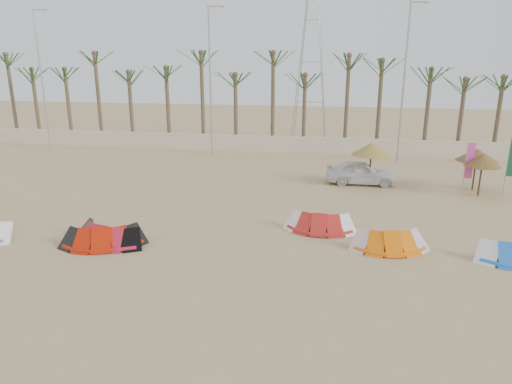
% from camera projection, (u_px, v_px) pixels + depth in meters
% --- Properties ---
extents(ground, '(120.00, 120.00, 0.00)m').
position_uv_depth(ground, '(226.00, 275.00, 15.91)').
color(ground, tan).
rests_on(ground, ground).
extents(boundary_wall, '(60.00, 0.30, 1.30)m').
position_uv_depth(boundary_wall, '(291.00, 145.00, 36.51)').
color(boundary_wall, beige).
rests_on(boundary_wall, ground).
extents(palm_line, '(52.00, 4.00, 7.70)m').
position_uv_depth(palm_line, '(303.00, 70.00, 36.19)').
color(palm_line, brown).
rests_on(palm_line, ground).
extents(lamp_a, '(1.25, 0.14, 11.00)m').
position_uv_depth(lamp_a, '(42.00, 78.00, 36.56)').
color(lamp_a, '#A5A8AD').
rests_on(lamp_a, ground).
extents(lamp_b, '(1.25, 0.14, 11.00)m').
position_uv_depth(lamp_b, '(211.00, 80.00, 34.19)').
color(lamp_b, '#A5A8AD').
rests_on(lamp_b, ground).
extents(lamp_c, '(1.25, 0.14, 11.00)m').
position_uv_depth(lamp_c, '(404.00, 81.00, 31.82)').
color(lamp_c, '#A5A8AD').
rests_on(lamp_c, ground).
extents(pylon, '(3.00, 3.00, 14.00)m').
position_uv_depth(pylon, '(308.00, 140.00, 42.19)').
color(pylon, '#A5A8AD').
rests_on(pylon, ground).
extents(kite_red_left, '(3.58, 2.25, 0.90)m').
position_uv_depth(kite_red_left, '(110.00, 231.00, 18.81)').
color(kite_red_left, '#B51833').
rests_on(kite_red_left, ground).
extents(kite_red_mid, '(3.62, 2.43, 0.90)m').
position_uv_depth(kite_red_mid, '(107.00, 234.00, 18.56)').
color(kite_red_mid, '#B41904').
rests_on(kite_red_mid, ground).
extents(kite_red_right, '(3.10, 1.67, 0.90)m').
position_uv_depth(kite_red_right, '(320.00, 220.00, 20.13)').
color(kite_red_right, red).
rests_on(kite_red_right, ground).
extents(kite_orange, '(3.17, 1.94, 0.90)m').
position_uv_depth(kite_orange, '(389.00, 238.00, 18.14)').
color(kite_orange, orange).
rests_on(kite_orange, ground).
extents(parasol_left, '(2.32, 2.32, 2.56)m').
position_uv_depth(parasol_left, '(371.00, 149.00, 26.57)').
color(parasol_left, '#4C331E').
rests_on(parasol_left, ground).
extents(parasol_mid, '(1.91, 1.91, 2.35)m').
position_uv_depth(parasol_mid, '(483.00, 160.00, 24.63)').
color(parasol_mid, '#4C331E').
rests_on(parasol_mid, ground).
extents(parasol_right, '(2.27, 2.27, 2.40)m').
position_uv_depth(parasol_right, '(477.00, 155.00, 25.74)').
color(parasol_right, '#4C331E').
rests_on(parasol_right, ground).
extents(flag_pink, '(0.45, 0.04, 3.08)m').
position_uv_depth(flag_pink, '(469.00, 162.00, 24.91)').
color(flag_pink, '#A5A8AD').
rests_on(flag_pink, ground).
extents(flag_green, '(0.45, 0.04, 3.23)m').
position_uv_depth(flag_green, '(511.00, 159.00, 25.19)').
color(flag_green, '#A5A8AD').
rests_on(flag_green, ground).
extents(car, '(4.16, 1.76, 1.40)m').
position_uv_depth(car, '(361.00, 172.00, 27.36)').
color(car, white).
rests_on(car, ground).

